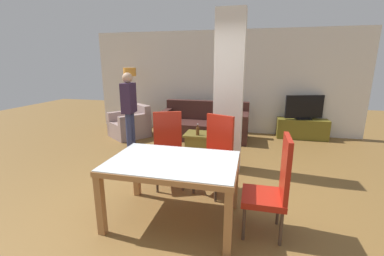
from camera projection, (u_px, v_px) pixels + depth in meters
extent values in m
plane|color=brown|center=(174.00, 219.00, 3.17)|extent=(18.00, 18.00, 0.00)
cube|color=silver|center=(222.00, 82.00, 6.95)|extent=(7.20, 0.06, 2.70)
cube|color=brown|center=(222.00, 73.00, 6.84)|extent=(0.44, 0.02, 0.36)
cube|color=#4C8CCC|center=(222.00, 73.00, 6.83)|extent=(0.40, 0.01, 0.32)
cube|color=silver|center=(229.00, 94.00, 4.35)|extent=(0.48, 0.35, 2.70)
cube|color=#A66F40|center=(159.00, 181.00, 2.54)|extent=(1.50, 0.06, 0.06)
cube|color=#A66F40|center=(184.00, 150.00, 3.43)|extent=(1.50, 0.06, 0.06)
cube|color=#A66F40|center=(117.00, 158.00, 3.15)|extent=(0.06, 0.88, 0.06)
cube|color=#A66F40|center=(235.00, 169.00, 2.82)|extent=(0.06, 0.88, 0.06)
cube|color=silver|center=(173.00, 161.00, 2.98)|extent=(1.48, 0.98, 0.01)
cube|color=#A66F40|center=(101.00, 205.00, 2.81)|extent=(0.08, 0.08, 0.70)
cube|color=#A66F40|center=(228.00, 223.00, 2.50)|extent=(0.08, 0.08, 0.70)
cube|color=#A66F40|center=(136.00, 172.00, 3.66)|extent=(0.08, 0.08, 0.70)
cube|color=#A66F40|center=(235.00, 183.00, 3.34)|extent=(0.08, 0.08, 0.70)
cube|color=#A51C0F|center=(212.00, 165.00, 3.71)|extent=(0.61, 0.61, 0.07)
cube|color=#A51C0F|center=(220.00, 137.00, 3.78)|extent=(0.42, 0.22, 0.68)
cylinder|color=#4A362A|center=(216.00, 189.00, 3.51)|extent=(0.04, 0.04, 0.39)
cylinder|color=#4A362A|center=(193.00, 181.00, 3.73)|extent=(0.04, 0.04, 0.39)
cylinder|color=#4A362A|center=(229.00, 179.00, 3.81)|extent=(0.04, 0.04, 0.39)
cylinder|color=#4A362A|center=(208.00, 172.00, 4.03)|extent=(0.04, 0.04, 0.39)
cube|color=#A31E11|center=(263.00, 198.00, 2.83)|extent=(0.46, 0.46, 0.07)
cube|color=#A31E11|center=(286.00, 168.00, 2.69)|extent=(0.05, 0.44, 0.68)
cylinder|color=#4A362A|center=(244.00, 224.00, 2.75)|extent=(0.04, 0.04, 0.39)
cylinder|color=#4A362A|center=(245.00, 205.00, 3.10)|extent=(0.04, 0.04, 0.39)
cylinder|color=#4A362A|center=(281.00, 229.00, 2.66)|extent=(0.04, 0.04, 0.39)
cylinder|color=#4A362A|center=(278.00, 209.00, 3.02)|extent=(0.04, 0.04, 0.39)
cube|color=#9D2213|center=(169.00, 160.00, 3.92)|extent=(0.60, 0.60, 0.07)
cube|color=#9D2213|center=(168.00, 133.00, 4.03)|extent=(0.42, 0.21, 0.68)
cylinder|color=#4A362A|center=(183.00, 178.00, 3.82)|extent=(0.04, 0.04, 0.39)
cylinder|color=#4A362A|center=(157.00, 180.00, 3.77)|extent=(0.04, 0.04, 0.39)
cylinder|color=#4A362A|center=(180.00, 168.00, 4.19)|extent=(0.04, 0.04, 0.39)
cylinder|color=#4A362A|center=(157.00, 170.00, 4.13)|extent=(0.04, 0.04, 0.39)
cube|color=#3F211D|center=(204.00, 130.00, 6.49)|extent=(2.16, 0.89, 0.42)
cube|color=#3F211D|center=(207.00, 110.00, 6.71)|extent=(2.16, 0.18, 0.49)
cube|color=#3F211D|center=(245.00, 127.00, 6.23)|extent=(0.16, 0.89, 0.69)
cube|color=#3F211D|center=(167.00, 123.00, 6.68)|extent=(0.16, 0.89, 0.69)
cube|color=gray|center=(129.00, 129.00, 6.66)|extent=(1.17, 1.17, 0.40)
cube|color=gray|center=(140.00, 112.00, 6.76)|extent=(0.76, 0.63, 0.41)
cube|color=gray|center=(135.00, 127.00, 6.38)|extent=(0.62, 0.77, 0.63)
cube|color=gray|center=(123.00, 122.00, 6.88)|extent=(0.62, 0.77, 0.63)
cube|color=brown|center=(199.00, 134.00, 5.48)|extent=(0.59, 0.55, 0.04)
cube|color=brown|center=(199.00, 143.00, 5.53)|extent=(0.51, 0.47, 0.37)
cylinder|color=#4C2D14|center=(198.00, 131.00, 5.32)|extent=(0.07, 0.07, 0.17)
cylinder|color=#4C2D14|center=(198.00, 126.00, 5.29)|extent=(0.03, 0.03, 0.06)
cylinder|color=#B7B7BC|center=(198.00, 124.00, 5.28)|extent=(0.03, 0.03, 0.01)
cube|color=brown|center=(302.00, 129.00, 6.48)|extent=(1.21, 0.40, 0.50)
cube|color=black|center=(303.00, 119.00, 6.41)|extent=(0.43, 0.31, 0.03)
cube|color=black|center=(304.00, 107.00, 6.34)|extent=(0.93, 0.34, 0.57)
cylinder|color=#B7B7BC|center=(133.00, 131.00, 7.23)|extent=(0.30, 0.30, 0.02)
cylinder|color=#B7B7BC|center=(132.00, 104.00, 7.04)|extent=(0.04, 0.04, 1.50)
cylinder|color=#F29E38|center=(130.00, 72.00, 6.83)|extent=(0.33, 0.33, 0.22)
cylinder|color=navy|center=(132.00, 130.00, 5.79)|extent=(0.13, 0.13, 0.81)
cylinder|color=navy|center=(129.00, 131.00, 5.63)|extent=(0.13, 0.13, 0.81)
cube|color=#352441|center=(129.00, 98.00, 5.53)|extent=(0.25, 0.40, 0.64)
sphere|color=tan|center=(127.00, 78.00, 5.42)|extent=(0.22, 0.22, 0.22)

